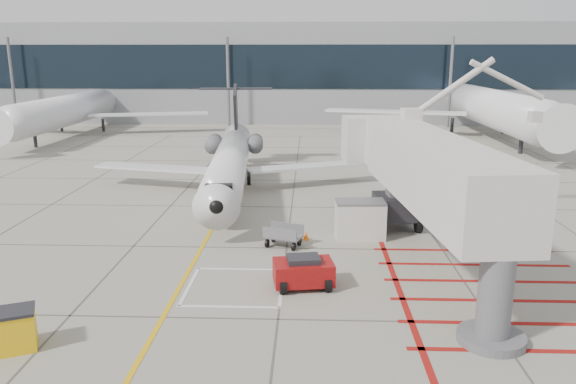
{
  "coord_description": "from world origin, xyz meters",
  "views": [
    {
      "loc": [
        1.12,
        -23.39,
        9.75
      ],
      "look_at": [
        0.0,
        6.0,
        2.5
      ],
      "focal_mm": 35.0,
      "sensor_mm": 36.0,
      "label": 1
    }
  ],
  "objects_px": {
    "jet_bridge": "(435,185)",
    "pushback_tug": "(303,271)",
    "regional_jet": "(227,150)",
    "spill_bin": "(9,330)"
  },
  "relations": [
    {
      "from": "regional_jet",
      "to": "jet_bridge",
      "type": "height_order",
      "value": "jet_bridge"
    },
    {
      "from": "jet_bridge",
      "to": "pushback_tug",
      "type": "height_order",
      "value": "jet_bridge"
    },
    {
      "from": "regional_jet",
      "to": "pushback_tug",
      "type": "xyz_separation_m",
      "value": [
        5.31,
        -14.62,
        -2.77
      ]
    },
    {
      "from": "regional_jet",
      "to": "spill_bin",
      "type": "bearing_deg",
      "value": -107.24
    },
    {
      "from": "regional_jet",
      "to": "jet_bridge",
      "type": "relative_size",
      "value": 1.32
    },
    {
      "from": "regional_jet",
      "to": "spill_bin",
      "type": "xyz_separation_m",
      "value": [
        -4.53,
        -20.29,
        -2.78
      ]
    },
    {
      "from": "pushback_tug",
      "to": "spill_bin",
      "type": "relative_size",
      "value": 1.51
    },
    {
      "from": "jet_bridge",
      "to": "spill_bin",
      "type": "height_order",
      "value": "jet_bridge"
    },
    {
      "from": "jet_bridge",
      "to": "spill_bin",
      "type": "xyz_separation_m",
      "value": [
        -15.71,
        -8.02,
        -3.31
      ]
    },
    {
      "from": "regional_jet",
      "to": "jet_bridge",
      "type": "bearing_deg",
      "value": -52.31
    }
  ]
}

